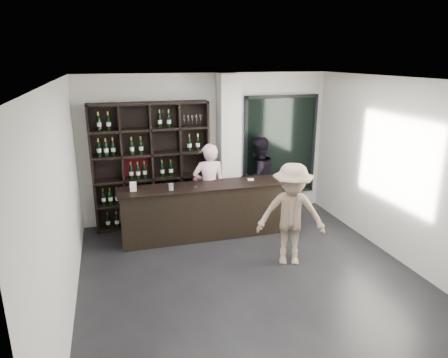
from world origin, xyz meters
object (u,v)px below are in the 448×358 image
object	(u,v)px
tasting_counter	(203,211)
taster_pink	(209,187)
customer	(291,215)
wine_shelf	(152,166)
taster_black	(258,178)

from	to	relation	value
tasting_counter	taster_pink	world-z (taller)	taster_pink
tasting_counter	customer	xyz separation A→B (m)	(1.10, -1.35, 0.33)
wine_shelf	customer	distance (m)	2.90
wine_shelf	customer	size ratio (longest dim) A/B	1.45
wine_shelf	customer	bearing A→B (deg)	-48.73
wine_shelf	taster_black	bearing A→B (deg)	-4.49
wine_shelf	taster_black	size ratio (longest dim) A/B	1.44
wine_shelf	taster_pink	bearing A→B (deg)	-25.34
tasting_counter	customer	bearing A→B (deg)	-50.30
wine_shelf	customer	xyz separation A→B (m)	(1.90, -2.17, -0.37)
tasting_counter	taster_black	distance (m)	1.49
taster_black	customer	bearing A→B (deg)	65.56
customer	taster_pink	bearing A→B (deg)	139.40
tasting_counter	customer	size ratio (longest dim) A/B	1.82
wine_shelf	taster_black	xyz separation A→B (m)	(2.10, -0.17, -0.37)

